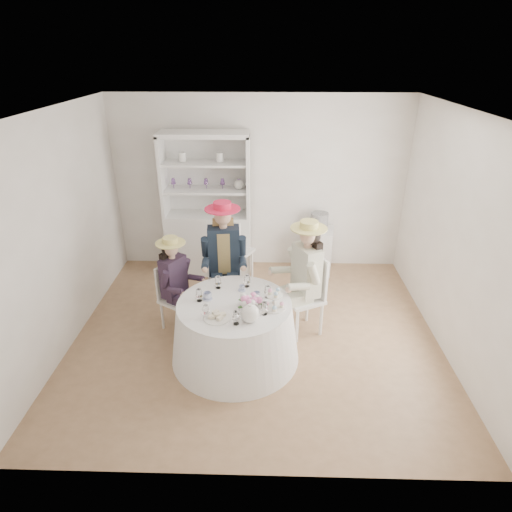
{
  "coord_description": "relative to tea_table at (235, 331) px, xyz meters",
  "views": [
    {
      "loc": [
        0.13,
        -4.44,
        3.28
      ],
      "look_at": [
        0.0,
        0.1,
        1.05
      ],
      "focal_mm": 30.0,
      "sensor_mm": 36.0,
      "label": 1
    }
  ],
  "objects": [
    {
      "name": "sandwich_plate",
      "position": [
        -0.15,
        -0.29,
        0.38
      ],
      "size": [
        0.28,
        0.28,
        0.06
      ],
      "rotation": [
        0.0,
        0.0,
        0.14
      ],
      "color": "white",
      "rests_on": "tea_table"
    },
    {
      "name": "guest_right",
      "position": [
        0.81,
        0.53,
        0.48
      ],
      "size": [
        0.63,
        0.58,
        1.5
      ],
      "rotation": [
        0.0,
        0.0,
        -1.12
      ],
      "color": "silver",
      "rests_on": "ground"
    },
    {
      "name": "table_teapot",
      "position": [
        0.19,
        -0.33,
        0.46
      ],
      "size": [
        0.28,
        0.2,
        0.21
      ],
      "rotation": [
        0.0,
        0.0,
        0.03
      ],
      "color": "white",
      "rests_on": "tea_table"
    },
    {
      "name": "teacup_a",
      "position": [
        -0.31,
        0.08,
        0.41
      ],
      "size": [
        0.13,
        0.13,
        0.08
      ],
      "primitive_type": "imported",
      "rotation": [
        0.0,
        0.0,
        -0.42
      ],
      "color": "white",
      "rests_on": "tea_table"
    },
    {
      "name": "tea_table",
      "position": [
        0.0,
        0.0,
        0.0
      ],
      "size": [
        1.47,
        1.47,
        0.73
      ],
      "rotation": [
        0.0,
        0.0,
        -0.19
      ],
      "color": "white",
      "rests_on": "ground"
    },
    {
      "name": "flower_arrangement",
      "position": [
        0.18,
        -0.09,
        0.47
      ],
      "size": [
        0.2,
        0.2,
        0.08
      ],
      "rotation": [
        0.0,
        0.0,
        -0.4
      ],
      "color": "pink",
      "rests_on": "tea_table"
    },
    {
      "name": "wall_front",
      "position": [
        0.23,
        -1.56,
        0.99
      ],
      "size": [
        4.5,
        0.0,
        4.5
      ],
      "primitive_type": "plane",
      "rotation": [
        -1.57,
        0.0,
        0.0
      ],
      "color": "silver",
      "rests_on": "ground"
    },
    {
      "name": "ground",
      "position": [
        0.23,
        0.44,
        -0.36
      ],
      "size": [
        4.5,
        4.5,
        0.0
      ],
      "primitive_type": "plane",
      "color": "#896544",
      "rests_on": "ground"
    },
    {
      "name": "ceiling",
      "position": [
        0.23,
        0.44,
        2.34
      ],
      "size": [
        4.5,
        4.5,
        0.0
      ],
      "primitive_type": "plane",
      "rotation": [
        3.14,
        0.0,
        0.0
      ],
      "color": "white",
      "rests_on": "wall_back"
    },
    {
      "name": "wall_right",
      "position": [
        2.48,
        0.44,
        0.99
      ],
      "size": [
        0.0,
        4.5,
        4.5
      ],
      "primitive_type": "plane",
      "rotation": [
        1.57,
        0.0,
        -1.57
      ],
      "color": "silver",
      "rests_on": "ground"
    },
    {
      "name": "hutch",
      "position": [
        -0.56,
        2.17,
        0.42
      ],
      "size": [
        1.37,
        0.67,
        2.2
      ],
      "rotation": [
        0.0,
        0.0,
        0.14
      ],
      "color": "silver",
      "rests_on": "ground"
    },
    {
      "name": "teacup_b",
      "position": [
        0.07,
        0.28,
        0.4
      ],
      "size": [
        0.07,
        0.07,
        0.06
      ],
      "primitive_type": "imported",
      "rotation": [
        0.0,
        0.0,
        -0.01
      ],
      "color": "white",
      "rests_on": "tea_table"
    },
    {
      "name": "stemware_set",
      "position": [
        -0.0,
        0.0,
        0.44
      ],
      "size": [
        0.84,
        0.84,
        0.15
      ],
      "color": "white",
      "rests_on": "tea_table"
    },
    {
      "name": "wall_back",
      "position": [
        0.23,
        2.44,
        0.99
      ],
      "size": [
        4.5,
        0.0,
        4.5
      ],
      "primitive_type": "plane",
      "rotation": [
        1.57,
        0.0,
        0.0
      ],
      "color": "silver",
      "rests_on": "ground"
    },
    {
      "name": "side_table",
      "position": [
        1.16,
        2.19,
        -0.01
      ],
      "size": [
        0.53,
        0.53,
        0.72
      ],
      "primitive_type": "cube",
      "rotation": [
        0.0,
        0.0,
        -0.17
      ],
      "color": "silver",
      "rests_on": "ground"
    },
    {
      "name": "wall_left",
      "position": [
        -2.02,
        0.44,
        0.99
      ],
      "size": [
        0.0,
        4.5,
        4.5
      ],
      "primitive_type": "plane",
      "rotation": [
        1.57,
        0.0,
        1.57
      ],
      "color": "silver",
      "rests_on": "ground"
    },
    {
      "name": "spare_chair",
      "position": [
        -0.15,
        1.75,
        0.2
      ],
      "size": [
        0.59,
        0.59,
        1.06
      ],
      "rotation": [
        0.0,
        0.0,
        2.64
      ],
      "color": "silver",
      "rests_on": "ground"
    },
    {
      "name": "guest_mid",
      "position": [
        -0.2,
        0.95,
        0.53
      ],
      "size": [
        0.58,
        0.6,
        1.57
      ],
      "rotation": [
        0.0,
        0.0,
        0.1
      ],
      "color": "silver",
      "rests_on": "ground"
    },
    {
      "name": "cupcake_stand",
      "position": [
        0.44,
        -0.08,
        0.45
      ],
      "size": [
        0.24,
        0.24,
        0.23
      ],
      "rotation": [
        0.0,
        0.0,
        -0.09
      ],
      "color": "white",
      "rests_on": "tea_table"
    },
    {
      "name": "hatbox",
      "position": [
        1.16,
        2.19,
        0.49
      ],
      "size": [
        0.3,
        0.3,
        0.27
      ],
      "primitive_type": "cylinder",
      "rotation": [
        0.0,
        0.0,
        -0.13
      ],
      "color": "black",
      "rests_on": "side_table"
    },
    {
      "name": "teacup_c",
      "position": [
        0.25,
        0.12,
        0.4
      ],
      "size": [
        0.08,
        0.08,
        0.06
      ],
      "primitive_type": "imported",
      "rotation": [
        0.0,
        0.0,
        0.03
      ],
      "color": "white",
      "rests_on": "tea_table"
    },
    {
      "name": "flower_bowl",
      "position": [
        0.23,
        -0.02,
        0.39
      ],
      "size": [
        0.24,
        0.24,
        0.05
      ],
      "primitive_type": "imported",
      "rotation": [
        0.0,
        0.0,
        -0.32
      ],
      "color": "white",
      "rests_on": "tea_table"
    },
    {
      "name": "guest_left",
      "position": [
        -0.77,
        0.58,
        0.35
      ],
      "size": [
        0.54,
        0.5,
        1.26
      ],
      "rotation": [
        0.0,
        0.0,
        1.03
      ],
      "color": "silver",
      "rests_on": "ground"
    }
  ]
}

